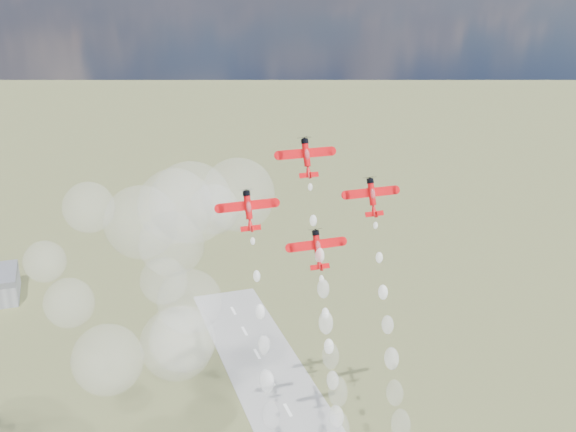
# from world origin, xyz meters

# --- Properties ---
(plane_lead) EXTENTS (13.50, 6.18, 9.19)m
(plane_lead) POSITION_xyz_m (-11.02, 2.87, 106.55)
(plane_lead) COLOR red
(plane_lead) RESTS_ON ground
(plane_left) EXTENTS (13.50, 6.18, 9.19)m
(plane_left) POSITION_xyz_m (-26.73, -1.23, 96.35)
(plane_left) COLOR red
(plane_left) RESTS_ON ground
(plane_right) EXTENTS (13.50, 6.18, 9.19)m
(plane_right) POSITION_xyz_m (4.68, -1.23, 96.35)
(plane_right) COLOR red
(plane_right) RESTS_ON ground
(plane_slot) EXTENTS (13.50, 6.18, 9.19)m
(plane_slot) POSITION_xyz_m (-11.02, -5.33, 86.15)
(plane_slot) COLOR red
(plane_slot) RESTS_ON ground
(smoke_trail_lead) EXTENTS (5.66, 24.82, 56.15)m
(smoke_trail_lead) POSITION_xyz_m (-10.96, -17.05, 57.47)
(smoke_trail_lead) COLOR white
(smoke_trail_lead) RESTS_ON plane_lead
(smoke_trail_right) EXTENTS (5.21, 23.80, 56.40)m
(smoke_trail_right) POSITION_xyz_m (4.54, -20.83, 47.13)
(smoke_trail_right) COLOR white
(smoke_trail_right) RESTS_ON plane_right
(drifted_smoke_cloud) EXTENTS (68.84, 41.72, 61.70)m
(drifted_smoke_cloud) POSITION_xyz_m (-41.38, 26.93, 73.93)
(drifted_smoke_cloud) COLOR white
(drifted_smoke_cloud) RESTS_ON ground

